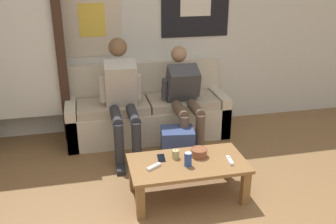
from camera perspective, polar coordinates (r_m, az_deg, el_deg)
The scene contains 13 objects.
wall_back at distance 4.61m, azimuth -4.39°, elevation 12.87°, with size 10.00×0.07×2.55m.
door_frame at distance 4.42m, azimuth -22.12°, elevation 9.94°, with size 1.00×0.10×2.15m.
couch at distance 4.56m, azimuth -3.19°, elevation -0.05°, with size 1.91×0.66×0.87m.
coffee_table at distance 3.37m, azimuth 3.01°, elevation -8.52°, with size 1.04×0.56×0.35m.
person_seated_adult at distance 4.09m, azimuth -7.03°, elevation 2.77°, with size 0.47×0.92×1.23m.
person_seated_teen at distance 4.24m, azimuth 2.45°, elevation 2.72°, with size 0.47×0.90×1.10m.
backpack at distance 3.98m, azimuth 1.46°, elevation -5.27°, with size 0.37×0.35×0.37m.
ceramic_bowl at distance 3.42m, azimuth 4.76°, elevation -6.09°, with size 0.15×0.15×0.08m.
pillar_candle at distance 3.38m, azimuth 1.18°, elevation -6.45°, with size 0.06×0.06×0.09m.
drink_can_blue at distance 3.26m, azimuth 3.07°, elevation -7.20°, with size 0.07×0.07×0.12m.
game_controller_near_left at distance 3.24m, azimuth -2.18°, elevation -8.33°, with size 0.14×0.11×0.03m.
game_controller_near_right at distance 3.38m, azimuth 9.39°, elevation -7.30°, with size 0.05×0.15×0.03m.
cell_phone at distance 3.39m, azimuth -1.05°, elevation -7.01°, with size 0.08×0.14×0.01m.
Camera 1 is at (-0.66, -1.91, 1.99)m, focal length 40.00 mm.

